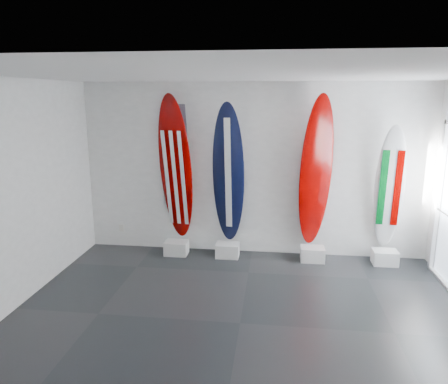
# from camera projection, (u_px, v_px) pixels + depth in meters

# --- Properties ---
(floor) EXTENTS (6.00, 6.00, 0.00)m
(floor) POSITION_uv_depth(u_px,v_px,m) (240.00, 323.00, 5.24)
(floor) COLOR black
(floor) RESTS_ON ground
(ceiling) EXTENTS (6.00, 6.00, 0.00)m
(ceiling) POSITION_uv_depth(u_px,v_px,m) (243.00, 74.00, 4.56)
(ceiling) COLOR white
(ceiling) RESTS_ON wall_back
(wall_back) EXTENTS (6.00, 0.00, 6.00)m
(wall_back) POSITION_uv_depth(u_px,v_px,m) (253.00, 170.00, 7.32)
(wall_back) COLOR silver
(wall_back) RESTS_ON ground
(wall_front) EXTENTS (6.00, 0.00, 6.00)m
(wall_front) POSITION_uv_depth(u_px,v_px,m) (205.00, 317.00, 2.48)
(wall_front) COLOR silver
(wall_front) RESTS_ON ground
(wall_left) EXTENTS (0.00, 5.00, 5.00)m
(wall_left) POSITION_uv_depth(u_px,v_px,m) (3.00, 199.00, 5.26)
(wall_left) COLOR silver
(wall_left) RESTS_ON ground
(display_block_usa) EXTENTS (0.40, 0.30, 0.24)m
(display_block_usa) POSITION_uv_depth(u_px,v_px,m) (176.00, 248.00, 7.48)
(display_block_usa) COLOR white
(display_block_usa) RESTS_ON floor
(surfboard_usa) EXTENTS (0.66, 0.60, 2.58)m
(surfboard_usa) POSITION_uv_depth(u_px,v_px,m) (176.00, 169.00, 7.26)
(surfboard_usa) COLOR #790100
(surfboard_usa) RESTS_ON display_block_usa
(display_block_navy) EXTENTS (0.40, 0.30, 0.24)m
(display_block_navy) POSITION_uv_depth(u_px,v_px,m) (228.00, 250.00, 7.37)
(display_block_navy) COLOR white
(display_block_navy) RESTS_ON floor
(surfboard_navy) EXTENTS (0.59, 0.39, 2.44)m
(surfboard_navy) POSITION_uv_depth(u_px,v_px,m) (228.00, 174.00, 7.16)
(surfboard_navy) COLOR black
(surfboard_navy) RESTS_ON display_block_navy
(display_block_swiss) EXTENTS (0.40, 0.30, 0.24)m
(display_block_swiss) POSITION_uv_depth(u_px,v_px,m) (312.00, 254.00, 7.19)
(display_block_swiss) COLOR white
(display_block_swiss) RESTS_ON floor
(surfboard_swiss) EXTENTS (0.66, 0.52, 2.58)m
(surfboard_swiss) POSITION_uv_depth(u_px,v_px,m) (316.00, 172.00, 6.97)
(surfboard_swiss) COLOR #790100
(surfboard_swiss) RESTS_ON display_block_swiss
(display_block_italy) EXTENTS (0.40, 0.30, 0.24)m
(display_block_italy) POSITION_uv_depth(u_px,v_px,m) (385.00, 257.00, 7.05)
(display_block_italy) COLOR white
(display_block_italy) RESTS_ON floor
(surfboard_italy) EXTENTS (0.50, 0.37, 2.10)m
(surfboard_italy) POSITION_uv_depth(u_px,v_px,m) (389.00, 188.00, 6.88)
(surfboard_italy) COLOR silver
(surfboard_italy) RESTS_ON display_block_italy
(wall_outlet) EXTENTS (0.09, 0.02, 0.13)m
(wall_outlet) POSITION_uv_depth(u_px,v_px,m) (121.00, 228.00, 7.85)
(wall_outlet) COLOR silver
(wall_outlet) RESTS_ON wall_back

